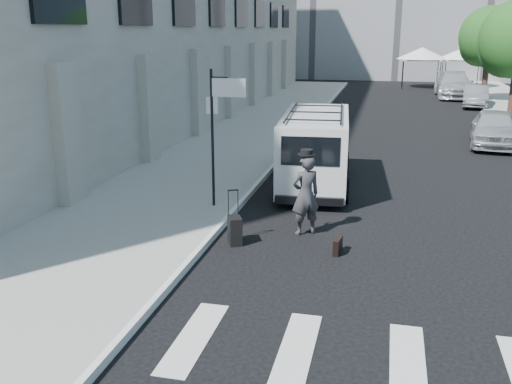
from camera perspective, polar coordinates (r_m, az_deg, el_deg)
The scene contains 14 objects.
ground at distance 11.51m, azimuth 3.51°, elevation -7.52°, with size 120.00×120.00×0.00m, color black.
sidewalk_left at distance 27.46m, azimuth 0.42°, elevation 6.52°, with size 4.50×48.00×0.15m, color gray.
building_left at distance 31.37m, azimuth -12.41°, elevation 18.21°, with size 10.00×44.00×12.00m, color gray.
sign_pole at distance 14.35m, azimuth -3.53°, elevation 8.21°, with size 1.03×0.07×3.50m.
tree_far at distance 40.00m, azimuth 22.15°, elevation 13.97°, with size 3.80×3.83×6.03m.
tent_left at distance 48.51m, azimuth 16.28°, elevation 13.15°, with size 4.00×4.00×3.20m.
tent_right at distance 49.26m, azimuth 20.06°, elevation 12.87°, with size 4.00×4.00×3.20m.
businessman at distance 13.06m, azimuth 4.98°, elevation -0.29°, with size 0.68×0.45×1.88m, color #353537.
briefcase at distance 12.23m, azimuth 8.17°, elevation -5.35°, with size 0.12×0.44×0.34m, color black.
suitcase at distance 12.60m, azimuth -2.13°, elevation -3.83°, with size 0.42×0.50×1.20m.
cargo_van at distance 17.34m, azimuth 5.96°, elevation 4.40°, with size 2.37×5.86×2.17m.
parked_car_a at distance 25.08m, azimuth 22.70°, elevation 5.92°, with size 1.74×4.32×1.47m, color #A6A9AE.
parked_car_b at distance 37.58m, azimuth 21.12°, elevation 8.93°, with size 1.40×4.01×1.32m, color slate.
parked_car_c at distance 42.41m, azimuth 19.19°, elevation 10.05°, with size 2.37×5.82×1.69m, color #ADAFB5.
Camera 1 is at (1.72, -10.42, 4.58)m, focal length 40.00 mm.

